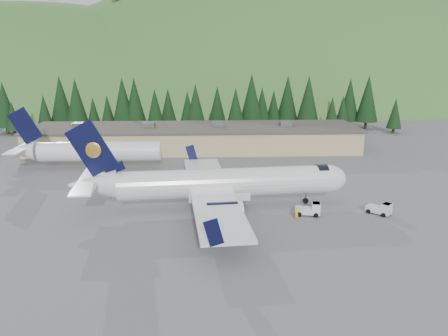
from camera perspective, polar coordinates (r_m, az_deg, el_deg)
ground at (r=60.54m, az=0.25°, el=-5.11°), size 600.00×600.00×0.00m
airliner at (r=59.36m, az=-0.81°, el=-2.11°), size 37.92×35.61×12.58m
second_airliner at (r=83.74m, az=-17.81°, el=2.14°), size 27.50×11.00×10.05m
baggage_tug_a at (r=58.48m, az=11.17°, el=-5.33°), size 3.45×2.44×1.71m
baggage_tug_b at (r=61.23m, az=19.81°, el=-5.06°), size 3.25×3.25×1.64m
terminal_building at (r=96.60m, az=-3.81°, el=3.99°), size 71.00×17.00×6.10m
ramp_worker at (r=56.52m, az=9.47°, el=-5.90°), size 0.71×0.69×1.65m
tree_line at (r=119.53m, az=-4.00°, el=8.46°), size 113.29×18.80×14.30m
hills at (r=289.24m, az=8.91°, el=-6.43°), size 614.00×330.00×300.00m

